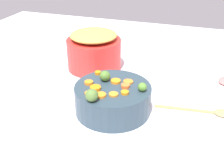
# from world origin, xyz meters

# --- Properties ---
(tabletop) EXTENTS (2.40, 2.40, 0.02)m
(tabletop) POSITION_xyz_m (0.00, 0.00, 0.01)
(tabletop) COLOR white
(tabletop) RESTS_ON ground
(serving_bowl_carrots) EXTENTS (0.28, 0.28, 0.10)m
(serving_bowl_carrots) POSITION_xyz_m (-0.00, 0.01, 0.07)
(serving_bowl_carrots) COLOR #2B3D49
(serving_bowl_carrots) RESTS_ON tabletop
(metal_pot) EXTENTS (0.26, 0.26, 0.15)m
(metal_pot) POSITION_xyz_m (-0.21, 0.35, 0.09)
(metal_pot) COLOR red
(metal_pot) RESTS_ON tabletop
(stuffing_mound) EXTENTS (0.22, 0.22, 0.04)m
(stuffing_mound) POSITION_xyz_m (-0.21, 0.35, 0.19)
(stuffing_mound) COLOR gold
(stuffing_mound) RESTS_ON metal_pot
(carrot_slice_0) EXTENTS (0.05, 0.05, 0.01)m
(carrot_slice_0) POSITION_xyz_m (-0.02, -0.06, 0.13)
(carrot_slice_0) COLOR orange
(carrot_slice_0) RESTS_ON serving_bowl_carrots
(carrot_slice_1) EXTENTS (0.04, 0.04, 0.01)m
(carrot_slice_1) POSITION_xyz_m (0.06, -0.02, 0.13)
(carrot_slice_1) COLOR orange
(carrot_slice_1) RESTS_ON serving_bowl_carrots
(carrot_slice_2) EXTENTS (0.03, 0.03, 0.01)m
(carrot_slice_2) POSITION_xyz_m (-0.09, 0.01, 0.13)
(carrot_slice_2) COLOR orange
(carrot_slice_2) RESTS_ON serving_bowl_carrots
(carrot_slice_3) EXTENTS (0.04, 0.04, 0.01)m
(carrot_slice_3) POSITION_xyz_m (0.02, -0.04, 0.13)
(carrot_slice_3) COLOR orange
(carrot_slice_3) RESTS_ON serving_bowl_carrots
(carrot_slice_4) EXTENTS (0.05, 0.05, 0.01)m
(carrot_slice_4) POSITION_xyz_m (-0.05, -0.03, 0.13)
(carrot_slice_4) COLOR orange
(carrot_slice_4) RESTS_ON serving_bowl_carrots
(carrot_slice_5) EXTENTS (0.05, 0.05, 0.01)m
(carrot_slice_5) POSITION_xyz_m (0.04, 0.06, 0.13)
(carrot_slice_5) COLOR orange
(carrot_slice_5) RESTS_ON serving_bowl_carrots
(carrot_slice_6) EXTENTS (0.04, 0.04, 0.01)m
(carrot_slice_6) POSITION_xyz_m (0.05, 0.02, 0.13)
(carrot_slice_6) COLOR orange
(carrot_slice_6) RESTS_ON serving_bowl_carrots
(carrot_slice_7) EXTENTS (0.03, 0.03, 0.01)m
(carrot_slice_7) POSITION_xyz_m (-0.06, -0.07, 0.13)
(carrot_slice_7) COLOR orange
(carrot_slice_7) RESTS_ON serving_bowl_carrots
(carrot_slice_8) EXTENTS (0.03, 0.03, 0.01)m
(carrot_slice_8) POSITION_xyz_m (-0.09, 0.09, 0.13)
(carrot_slice_8) COLOR orange
(carrot_slice_8) RESTS_ON serving_bowl_carrots
(carrot_slice_9) EXTENTS (0.05, 0.05, 0.01)m
(carrot_slice_9) POSITION_xyz_m (-0.00, 0.05, 0.13)
(carrot_slice_9) COLOR orange
(carrot_slice_9) RESTS_ON serving_bowl_carrots
(brussels_sprout_0) EXTENTS (0.03, 0.03, 0.03)m
(brussels_sprout_0) POSITION_xyz_m (0.11, 0.02, 0.14)
(brussels_sprout_0) COLOR #52872F
(brussels_sprout_0) RESTS_ON serving_bowl_carrots
(brussels_sprout_1) EXTENTS (0.04, 0.04, 0.04)m
(brussels_sprout_1) POSITION_xyz_m (-0.04, -0.10, 0.15)
(brussels_sprout_1) COLOR #4F7132
(brussels_sprout_1) RESTS_ON serving_bowl_carrots
(brussels_sprout_2) EXTENTS (0.04, 0.04, 0.04)m
(brussels_sprout_2) POSITION_xyz_m (-0.04, 0.05, 0.14)
(brussels_sprout_2) COLOR #4B752C
(brussels_sprout_2) RESTS_ON serving_bowl_carrots
(wooden_spoon) EXTENTS (0.29, 0.06, 0.01)m
(wooden_spoon) POSITION_xyz_m (0.35, 0.11, 0.03)
(wooden_spoon) COLOR tan
(wooden_spoon) RESTS_ON tabletop
(ham_plate) EXTENTS (0.22, 0.22, 0.01)m
(ham_plate) POSITION_xyz_m (0.40, 0.36, 0.03)
(ham_plate) COLOR white
(ham_plate) RESTS_ON tabletop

